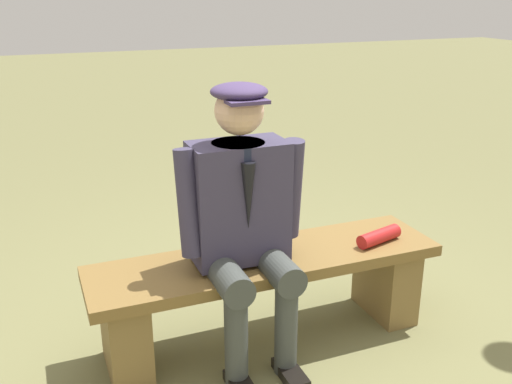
% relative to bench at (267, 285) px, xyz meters
% --- Properties ---
extents(ground_plane, '(30.00, 30.00, 0.00)m').
position_rel_bench_xyz_m(ground_plane, '(0.00, 0.00, -0.32)').
color(ground_plane, olive).
extents(bench, '(1.81, 0.47, 0.49)m').
position_rel_bench_xyz_m(bench, '(0.00, 0.00, 0.00)').
color(bench, brown).
rests_on(bench, ground).
extents(seated_man, '(0.63, 0.60, 1.37)m').
position_rel_bench_xyz_m(seated_man, '(0.15, 0.06, 0.45)').
color(seated_man, '#38334B').
rests_on(seated_man, ground).
extents(rolled_magazine, '(0.28, 0.14, 0.08)m').
position_rel_bench_xyz_m(rolled_magazine, '(-0.61, 0.08, 0.21)').
color(rolled_magazine, '#B21E1E').
rests_on(rolled_magazine, bench).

